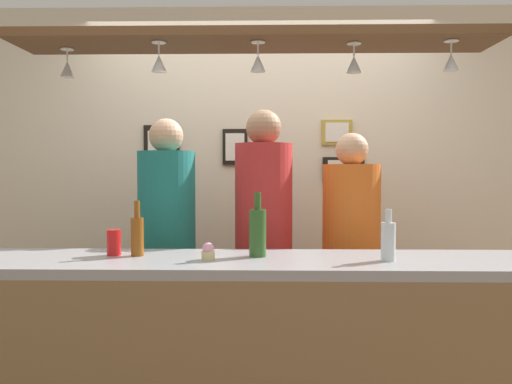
{
  "coord_description": "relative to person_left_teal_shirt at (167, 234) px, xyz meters",
  "views": [
    {
      "loc": [
        0.06,
        -2.67,
        1.43
      ],
      "look_at": [
        0.0,
        0.1,
        1.31
      ],
      "focal_mm": 35.97,
      "sensor_mm": 36.0,
      "label": 1
    }
  ],
  "objects": [
    {
      "name": "back_wall",
      "position": [
        0.54,
        0.74,
        0.26
      ],
      "size": [
        4.4,
        0.06,
        2.6
      ],
      "primitive_type": "cube",
      "color": "beige",
      "rests_on": "ground_plane"
    },
    {
      "name": "bottle_beer_amber_tall",
      "position": [
        -0.01,
        -0.65,
        0.08
      ],
      "size": [
        0.06,
        0.06,
        0.26
      ],
      "color": "brown",
      "rests_on": "bar_counter"
    },
    {
      "name": "bottle_champagne_green",
      "position": [
        0.55,
        -0.65,
        0.1
      ],
      "size": [
        0.08,
        0.08,
        0.3
      ],
      "color": "#2D5623",
      "rests_on": "bar_counter"
    },
    {
      "name": "person_right_orange_shirt",
      "position": [
        1.1,
        -0.0,
        -0.06
      ],
      "size": [
        0.34,
        0.34,
        1.64
      ],
      "color": "#2D334C",
      "rests_on": "ground_plane"
    },
    {
      "name": "person_left_teal_shirt",
      "position": [
        0.0,
        0.0,
        0.0
      ],
      "size": [
        0.34,
        0.34,
        1.73
      ],
      "color": "#2D334C",
      "rests_on": "ground_plane"
    },
    {
      "name": "overhead_glass_rack",
      "position": [
        0.54,
        -0.66,
        0.97
      ],
      "size": [
        2.2,
        0.36,
        0.04
      ],
      "primitive_type": "cube",
      "color": "brown"
    },
    {
      "name": "picture_frame_crest",
      "position": [
        0.36,
        0.7,
        0.55
      ],
      "size": [
        0.18,
        0.02,
        0.26
      ],
      "color": "black",
      "rests_on": "back_wall"
    },
    {
      "name": "hanging_wineglass_center",
      "position": [
        0.99,
        -0.69,
        0.86
      ],
      "size": [
        0.07,
        0.07,
        0.13
      ],
      "color": "silver",
      "rests_on": "overhead_glass_rack"
    },
    {
      "name": "hanging_wineglass_center_left",
      "position": [
        0.56,
        -0.72,
        0.86
      ],
      "size": [
        0.07,
        0.07,
        0.13
      ],
      "color": "silver",
      "rests_on": "overhead_glass_rack"
    },
    {
      "name": "cupcake",
      "position": [
        0.33,
        -0.75,
        0.01
      ],
      "size": [
        0.06,
        0.06,
        0.08
      ],
      "color": "beige",
      "rests_on": "bar_counter"
    },
    {
      "name": "bottle_soda_clear",
      "position": [
        1.14,
        -0.75,
        0.07
      ],
      "size": [
        0.06,
        0.06,
        0.23
      ],
      "color": "silver",
      "rests_on": "bar_counter"
    },
    {
      "name": "hanging_wineglass_left",
      "position": [
        0.11,
        -0.73,
        0.86
      ],
      "size": [
        0.07,
        0.07,
        0.13
      ],
      "color": "silver",
      "rests_on": "overhead_glass_rack"
    },
    {
      "name": "bar_counter",
      "position": [
        0.54,
        -0.86,
        -0.36
      ],
      "size": [
        2.7,
        0.55,
        1.02
      ],
      "color": "#99999E",
      "rests_on": "ground_plane"
    },
    {
      "name": "picture_frame_upper_small",
      "position": [
        1.1,
        0.7,
        0.65
      ],
      "size": [
        0.22,
        0.02,
        0.18
      ],
      "color": "#B29338",
      "rests_on": "back_wall"
    },
    {
      "name": "picture_frame_caricature",
      "position": [
        -0.17,
        0.7,
        0.53
      ],
      "size": [
        0.26,
        0.02,
        0.34
      ],
      "color": "black",
      "rests_on": "back_wall"
    },
    {
      "name": "person_middle_red_shirt",
      "position": [
        0.58,
        -0.0,
        0.03
      ],
      "size": [
        0.34,
        0.34,
        1.78
      ],
      "color": "#2D334C",
      "rests_on": "ground_plane"
    },
    {
      "name": "hanging_wineglass_far_left",
      "position": [
        -0.35,
        -0.61,
        0.86
      ],
      "size": [
        0.07,
        0.07,
        0.13
      ],
      "color": "silver",
      "rests_on": "overhead_glass_rack"
    },
    {
      "name": "drink_can",
      "position": [
        -0.13,
        -0.64,
        0.04
      ],
      "size": [
        0.07,
        0.07,
        0.12
      ],
      "primitive_type": "cylinder",
      "color": "red",
      "rests_on": "bar_counter"
    },
    {
      "name": "hanging_wineglass_center_right",
      "position": [
        1.41,
        -0.73,
        0.86
      ],
      "size": [
        0.07,
        0.07,
        0.13
      ],
      "color": "silver",
      "rests_on": "overhead_glass_rack"
    },
    {
      "name": "picture_frame_lower_pair",
      "position": [
        1.15,
        0.7,
        0.38
      ],
      "size": [
        0.3,
        0.02,
        0.18
      ],
      "color": "black",
      "rests_on": "back_wall"
    }
  ]
}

